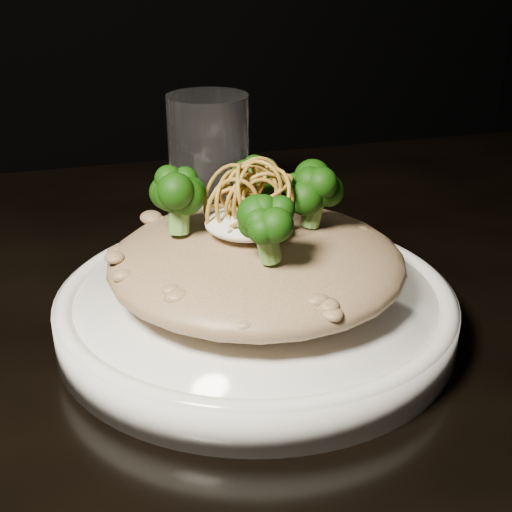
# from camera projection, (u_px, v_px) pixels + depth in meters

# --- Properties ---
(table) EXTENTS (1.10, 0.80, 0.75)m
(table) POSITION_uv_depth(u_px,v_px,m) (162.00, 434.00, 0.52)
(table) COLOR black
(table) RESTS_ON ground
(plate) EXTENTS (0.27, 0.27, 0.03)m
(plate) POSITION_uv_depth(u_px,v_px,m) (256.00, 310.00, 0.49)
(plate) COLOR white
(plate) RESTS_ON table
(risotto) EXTENTS (0.20, 0.20, 0.04)m
(risotto) POSITION_uv_depth(u_px,v_px,m) (257.00, 261.00, 0.48)
(risotto) COLOR brown
(risotto) RESTS_ON plate
(broccoli) EXTENTS (0.12, 0.12, 0.04)m
(broccoli) POSITION_uv_depth(u_px,v_px,m) (257.00, 200.00, 0.46)
(broccoli) COLOR black
(broccoli) RESTS_ON risotto
(cheese) EXTENTS (0.06, 0.06, 0.02)m
(cheese) POSITION_uv_depth(u_px,v_px,m) (247.00, 223.00, 0.46)
(cheese) COLOR white
(cheese) RESTS_ON risotto
(shallots) EXTENTS (0.05, 0.05, 0.03)m
(shallots) POSITION_uv_depth(u_px,v_px,m) (248.00, 185.00, 0.45)
(shallots) COLOR brown
(shallots) RESTS_ON cheese
(drinking_glass) EXTENTS (0.08, 0.08, 0.12)m
(drinking_glass) POSITION_uv_depth(u_px,v_px,m) (209.00, 166.00, 0.63)
(drinking_glass) COLOR white
(drinking_glass) RESTS_ON table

